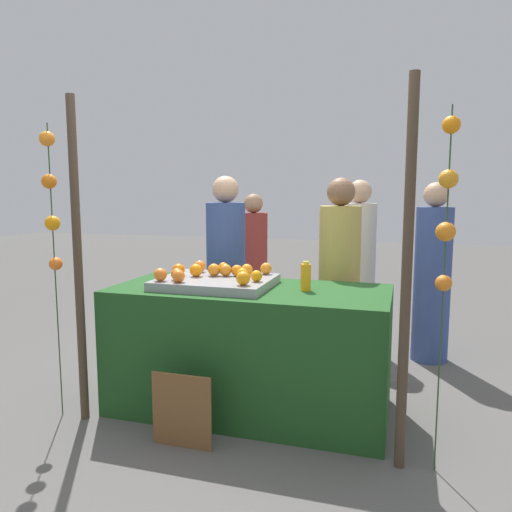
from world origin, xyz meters
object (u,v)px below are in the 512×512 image
object	(u,v)px
vendor_left	(226,280)
vendor_right	(339,288)
stall_counter	(250,349)
orange_0	(257,276)
chalkboard_sign	(182,411)
juice_bottle	(306,277)
orange_1	(196,270)

from	to	relation	value
vendor_left	vendor_right	distance (m)	0.96
stall_counter	vendor_left	size ratio (longest dim) A/B	1.14
orange_0	vendor_left	distance (m)	0.99
chalkboard_sign	vendor_left	xyz separation A→B (m)	(-0.22, 1.36, 0.55)
stall_counter	juice_bottle	distance (m)	0.65
stall_counter	orange_0	size ratio (longest dim) A/B	24.71
vendor_right	vendor_left	bearing A→B (deg)	178.50
vendor_right	juice_bottle	bearing A→B (deg)	-100.59
orange_1	orange_0	bearing A→B (deg)	-7.79
vendor_left	vendor_right	xyz separation A→B (m)	(0.96, -0.03, -0.01)
chalkboard_sign	vendor_right	bearing A→B (deg)	61.00
vendor_left	stall_counter	bearing A→B (deg)	-58.99
orange_1	juice_bottle	bearing A→B (deg)	2.23
stall_counter	chalkboard_sign	bearing A→B (deg)	-110.04
orange_1	chalkboard_sign	world-z (taller)	orange_1
stall_counter	vendor_right	distance (m)	0.94
orange_0	juice_bottle	size ratio (longest dim) A/B	0.39
stall_counter	orange_1	size ratio (longest dim) A/B	20.86
juice_bottle	chalkboard_sign	bearing A→B (deg)	-133.79
stall_counter	orange_0	bearing A→B (deg)	-46.12
stall_counter	vendor_right	bearing A→B (deg)	54.36
stall_counter	orange_1	bearing A→B (deg)	-178.32
juice_bottle	vendor_right	size ratio (longest dim) A/B	0.12
juice_bottle	vendor_left	world-z (taller)	vendor_left
orange_1	chalkboard_sign	distance (m)	0.98
juice_bottle	orange_0	bearing A→B (deg)	-163.36
vendor_left	juice_bottle	bearing A→B (deg)	-41.09
orange_1	chalkboard_sign	bearing A→B (deg)	-74.73
orange_0	orange_1	distance (m)	0.47
stall_counter	chalkboard_sign	world-z (taller)	stall_counter
orange_0	orange_1	xyz separation A→B (m)	(-0.46, 0.06, 0.01)
stall_counter	juice_bottle	bearing A→B (deg)	2.78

